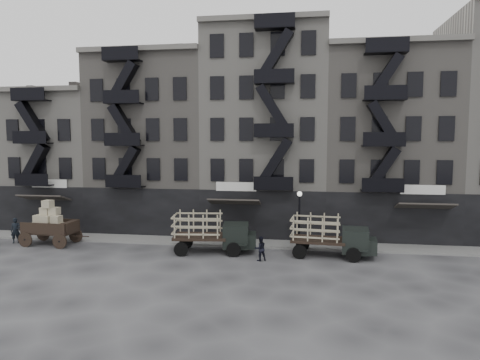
# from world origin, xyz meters

# --- Properties ---
(ground) EXTENTS (140.00, 140.00, 0.00)m
(ground) POSITION_xyz_m (0.00, 0.00, 0.00)
(ground) COLOR #38383A
(ground) RESTS_ON ground
(sidewalk) EXTENTS (55.00, 2.50, 0.15)m
(sidewalk) POSITION_xyz_m (0.00, 3.75, 0.07)
(sidewalk) COLOR slate
(sidewalk) RESTS_ON ground
(building_west) EXTENTS (10.00, 11.35, 13.20)m
(building_west) POSITION_xyz_m (-20.00, 9.83, 6.00)
(building_west) COLOR #9D9990
(building_west) RESTS_ON ground
(building_midwest) EXTENTS (10.00, 11.35, 16.20)m
(building_midwest) POSITION_xyz_m (-10.00, 9.83, 7.50)
(building_midwest) COLOR slate
(building_midwest) RESTS_ON ground
(building_center) EXTENTS (10.00, 11.35, 18.20)m
(building_center) POSITION_xyz_m (-0.00, 9.82, 8.50)
(building_center) COLOR #9D9990
(building_center) RESTS_ON ground
(building_mideast) EXTENTS (10.00, 11.35, 16.20)m
(building_mideast) POSITION_xyz_m (10.00, 9.83, 7.50)
(building_mideast) COLOR slate
(building_mideast) RESTS_ON ground
(lamp_post) EXTENTS (0.36, 0.36, 4.28)m
(lamp_post) POSITION_xyz_m (3.00, 2.60, 2.78)
(lamp_post) COLOR black
(lamp_post) RESTS_ON ground
(wagon) EXTENTS (4.11, 2.36, 3.38)m
(wagon) POSITION_xyz_m (-15.85, 1.31, 1.93)
(wagon) COLOR black
(wagon) RESTS_ON ground
(stake_truck_west) EXTENTS (5.97, 2.92, 2.90)m
(stake_truck_west) POSITION_xyz_m (-3.10, 0.92, 1.65)
(stake_truck_west) COLOR black
(stake_truck_west) RESTS_ON ground
(stake_truck_east) EXTENTS (5.81, 2.80, 2.83)m
(stake_truck_east) POSITION_xyz_m (5.13, 1.07, 1.61)
(stake_truck_east) COLOR black
(stake_truck_east) RESTS_ON ground
(pedestrian_west) EXTENTS (0.84, 0.71, 1.97)m
(pedestrian_west) POSITION_xyz_m (-18.72, 1.37, 0.98)
(pedestrian_west) COLOR black
(pedestrian_west) RESTS_ON ground
(pedestrian_mid) EXTENTS (0.98, 0.90, 1.63)m
(pedestrian_mid) POSITION_xyz_m (0.51, -0.64, 0.82)
(pedestrian_mid) COLOR black
(pedestrian_mid) RESTS_ON ground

